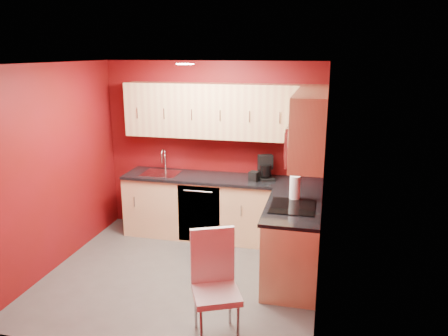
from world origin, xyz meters
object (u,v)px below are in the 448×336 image
at_px(coffee_maker, 266,168).
at_px(sink, 161,171).
at_px(paper_towel, 295,188).
at_px(dining_chair, 216,288).
at_px(microwave, 306,143).
at_px(napkin_holder, 254,176).

bearing_deg(coffee_maker, sink, 158.36).
height_order(sink, paper_towel, sink).
bearing_deg(coffee_maker, dining_chair, -116.04).
bearing_deg(paper_towel, coffee_maker, 120.32).
distance_m(microwave, dining_chair, 1.83).
bearing_deg(sink, paper_towel, -20.33).
bearing_deg(paper_towel, sink, 159.67).
height_order(sink, coffee_maker, sink).
distance_m(coffee_maker, dining_chair, 2.36).
bearing_deg(coffee_maker, napkin_holder, -168.44).
distance_m(sink, coffee_maker, 1.54).
bearing_deg(microwave, dining_chair, -118.91).
height_order(napkin_holder, dining_chair, napkin_holder).
height_order(microwave, sink, microwave).
distance_m(microwave, paper_towel, 0.67).
distance_m(microwave, coffee_maker, 1.31).
bearing_deg(dining_chair, microwave, 36.54).
bearing_deg(paper_towel, microwave, -66.78).
relative_size(sink, coffee_maker, 1.57).
height_order(sink, napkin_holder, sink).
bearing_deg(sink, microwave, -25.60).
bearing_deg(dining_chair, coffee_maker, 62.15).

